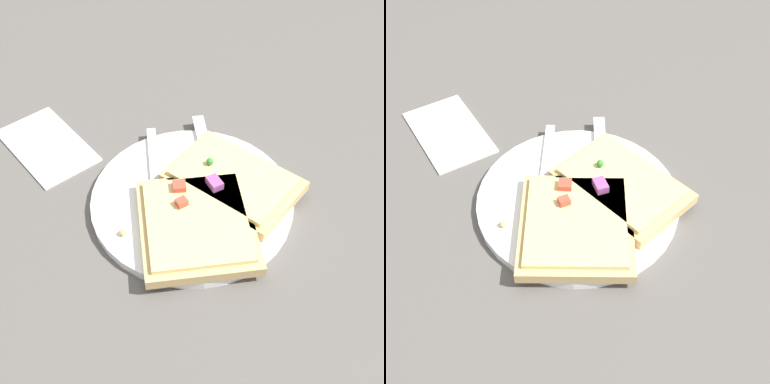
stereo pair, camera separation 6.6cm
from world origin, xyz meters
TOP-DOWN VIEW (x-y plane):
  - ground_plane at (0.00, 0.00)m, footprint 4.00×4.00m
  - plate at (0.00, 0.00)m, footprint 0.26×0.26m
  - fork at (-0.04, -0.03)m, footprint 0.19×0.13m
  - knife at (-0.04, 0.06)m, footprint 0.18×0.12m
  - pizza_slice_main at (0.04, -0.03)m, footprint 0.20×0.20m
  - pizza_slice_corner at (0.02, 0.05)m, footprint 0.18×0.14m
  - crumb_scatter at (-0.00, -0.03)m, footprint 0.02×0.16m
  - napkin at (-0.22, -0.09)m, footprint 0.15×0.09m

SIDE VIEW (x-z plane):
  - ground_plane at x=0.00m, z-range 0.00..0.00m
  - napkin at x=-0.22m, z-range 0.00..0.01m
  - plate at x=0.00m, z-range 0.00..0.01m
  - fork at x=-0.04m, z-range 0.01..0.02m
  - knife at x=-0.04m, z-range 0.01..0.02m
  - crumb_scatter at x=0.00m, z-range 0.01..0.02m
  - pizza_slice_corner at x=0.02m, z-range 0.01..0.04m
  - pizza_slice_main at x=0.04m, z-range 0.01..0.04m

